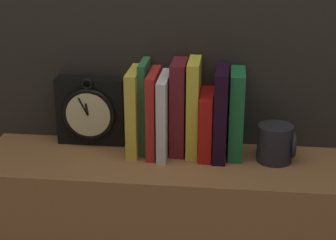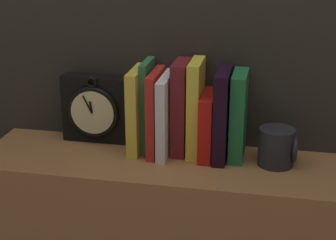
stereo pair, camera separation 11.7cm
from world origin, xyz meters
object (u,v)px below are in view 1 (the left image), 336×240
Objects in this scene: book_slot3_white at (164,115)px; book_slot6_red at (206,124)px; book_slot5_yellow at (194,107)px; book_slot8_green at (236,114)px; book_slot7_black at (221,113)px; clock at (91,111)px; book_slot2_red at (154,113)px; book_slot0_yellow at (135,111)px; book_slot1_green at (145,106)px; mug at (276,143)px; book_slot4_maroon at (179,107)px.

book_slot3_white is 1.26× the size of book_slot6_red.
book_slot5_yellow is 1.11× the size of book_slot8_green.
book_slot7_black is (0.07, -0.01, -0.01)m from book_slot5_yellow.
book_slot8_green is (0.41, -0.03, 0.02)m from clock.
clock is 0.87× the size of book_slot2_red.
book_slot2_red reaches higher than book_slot6_red.
book_slot5_yellow reaches higher than book_slot3_white.
clock is 0.86× the size of book_slot0_yellow.
book_slot8_green is at bearing 6.00° from book_slot6_red.
book_slot1_green reaches higher than book_slot8_green.
book_slot8_green is at bearing 4.61° from book_slot3_white.
book_slot7_black is at bearing -0.90° from book_slot0_yellow.
book_slot0_yellow is (0.13, -0.04, 0.02)m from clock.
clock is 2.00× the size of mug.
book_slot2_red is 0.33m from mug.
book_slot7_black reaches higher than book_slot2_red.
book_slot3_white is at bearing -21.58° from book_slot1_green.
mug is (0.33, -0.02, -0.06)m from book_slot2_red.
mug is (0.26, -0.04, -0.08)m from book_slot4_maroon.
book_slot3_white is (0.03, -0.00, -0.00)m from book_slot2_red.
book_slot2_red is 0.90× the size of book_slot4_maroon.
book_slot0_yellow is 0.91× the size of book_slot4_maroon.
book_slot8_green is (0.25, -0.01, -0.01)m from book_slot1_green.
book_slot7_black is at bearing -9.14° from book_slot5_yellow.
book_slot7_black is (0.23, -0.00, 0.01)m from book_slot0_yellow.
book_slot4_maroon is 0.04m from book_slot5_yellow.
book_slot5_yellow is at bearing -6.40° from book_slot4_maroon.
mug is at bearing -8.35° from book_slot7_black.
book_slot3_white is 0.19m from book_slot8_green.
book_slot0_yellow is 1.05× the size of book_slot3_white.
book_slot5_yellow is 1.49× the size of book_slot6_red.
book_slot5_yellow reaches higher than book_slot7_black.
book_slot7_black is (0.36, -0.04, 0.03)m from clock.
book_slot6_red is 0.05m from book_slot7_black.
book_slot6_red reaches higher than mug.
book_slot8_green is (0.08, 0.01, 0.03)m from book_slot6_red.
clock is 0.19m from book_slot2_red.
book_slot1_green is 0.13m from book_slot5_yellow.
book_slot7_black reaches higher than mug.
book_slot5_yellow reaches higher than book_slot8_green.
book_slot5_yellow is (0.29, -0.03, 0.03)m from clock.
book_slot5_yellow is at bearing -6.22° from clock.
book_slot0_yellow is 0.92× the size of book_slot1_green.
book_slot0_yellow is at bearing -177.06° from book_slot5_yellow.
clock is 0.29m from book_slot5_yellow.
book_slot2_red is 0.88× the size of book_slot5_yellow.
book_slot4_maroon reaches higher than book_slot7_black.
book_slot3_white is at bearing -175.39° from book_slot8_green.
book_slot6_red is (0.19, -0.00, -0.03)m from book_slot0_yellow.
book_slot5_yellow is 0.06m from book_slot6_red.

